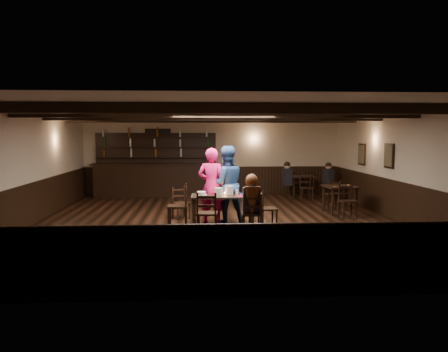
{
  "coord_description": "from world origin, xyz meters",
  "views": [
    {
      "loc": [
        -0.45,
        -10.55,
        2.16
      ],
      "look_at": [
        0.16,
        0.2,
        1.12
      ],
      "focal_mm": 35.0,
      "sensor_mm": 36.0,
      "label": 1
    }
  ],
  "objects": [
    {
      "name": "salt_shaker",
      "position": [
        0.41,
        -0.65,
        0.79
      ],
      "size": [
        0.03,
        0.03,
        0.08
      ],
      "primitive_type": "cylinder",
      "color": "silver",
      "rests_on": "dining_table"
    },
    {
      "name": "plate_stack_a",
      "position": [
        -0.02,
        -0.57,
        0.84
      ],
      "size": [
        0.19,
        0.19,
        0.18
      ],
      "primitive_type": "cylinder",
      "color": "white",
      "rests_on": "dining_table"
    },
    {
      "name": "menu_red",
      "position": [
        0.57,
        -0.71,
        0.75
      ],
      "size": [
        0.4,
        0.33,
        0.0
      ],
      "primitive_type": "cube",
      "rotation": [
        0.0,
        0.0,
        0.31
      ],
      "color": "maroon",
      "rests_on": "dining_table"
    },
    {
      "name": "chair_far_pushed",
      "position": [
        -0.96,
        0.57,
        0.47
      ],
      "size": [
        0.5,
        0.49,
        0.81
      ],
      "color": "black",
      "rests_on": "ground"
    },
    {
      "name": "bg_patron_left",
      "position": [
        2.45,
        3.69,
        0.86
      ],
      "size": [
        0.29,
        0.41,
        0.79
      ],
      "color": "black",
      "rests_on": "ground"
    },
    {
      "name": "tea_light",
      "position": [
        0.13,
        -0.47,
        0.78
      ],
      "size": [
        0.05,
        0.05,
        0.06
      ],
      "color": "#A5A8AD",
      "rests_on": "dining_table"
    },
    {
      "name": "woman_pink",
      "position": [
        -0.16,
        -0.12,
        0.92
      ],
      "size": [
        0.76,
        0.6,
        1.84
      ],
      "primitive_type": "imported",
      "rotation": [
        0.0,
        0.0,
        2.88
      ],
      "color": "#FF1E5E",
      "rests_on": "ground"
    },
    {
      "name": "menu_blue",
      "position": [
        0.58,
        -0.4,
        0.75
      ],
      "size": [
        0.36,
        0.29,
        0.0
      ],
      "primitive_type": "cube",
      "rotation": [
        0.0,
        0.0,
        -0.27
      ],
      "color": "#101A54",
      "rests_on": "dining_table"
    },
    {
      "name": "man_blue",
      "position": [
        0.2,
        0.01,
        0.94
      ],
      "size": [
        1.03,
        0.88,
        1.88
      ],
      "primitive_type": "imported",
      "rotation": [
        0.0,
        0.0,
        3.34
      ],
      "color": "navy",
      "rests_on": "ground"
    },
    {
      "name": "drink_glass",
      "position": [
        0.43,
        -0.45,
        0.81
      ],
      "size": [
        0.07,
        0.07,
        0.11
      ],
      "primitive_type": "cylinder",
      "color": "silver",
      "rests_on": "dining_table"
    },
    {
      "name": "chair_near_right",
      "position": [
        0.66,
        -1.44,
        0.53
      ],
      "size": [
        0.42,
        0.4,
        0.91
      ],
      "color": "black",
      "rests_on": "ground"
    },
    {
      "name": "chair_near_left",
      "position": [
        -0.3,
        -1.42,
        0.55
      ],
      "size": [
        0.47,
        0.46,
        0.94
      ],
      "color": "black",
      "rests_on": "ground"
    },
    {
      "name": "chair_end_left",
      "position": [
        -0.87,
        -0.59,
        0.59
      ],
      "size": [
        0.45,
        0.48,
        1.01
      ],
      "color": "black",
      "rests_on": "ground"
    },
    {
      "name": "pepper_shaker",
      "position": [
        0.47,
        -0.66,
        0.8
      ],
      "size": [
        0.04,
        0.04,
        0.09
      ],
      "primitive_type": "cylinder",
      "color": "#A5A8AD",
      "rests_on": "dining_table"
    },
    {
      "name": "dining_table",
      "position": [
        0.09,
        -0.56,
        0.66
      ],
      "size": [
        1.46,
        0.75,
        0.75
      ],
      "color": "black",
      "rests_on": "ground"
    },
    {
      "name": "ground",
      "position": [
        0.0,
        0.0,
        0.0
      ],
      "size": [
        10.0,
        10.0,
        0.0
      ],
      "primitive_type": "plane",
      "color": "black",
      "rests_on": "ground"
    },
    {
      "name": "room_shell",
      "position": [
        0.01,
        0.04,
        1.75
      ],
      "size": [
        9.02,
        10.02,
        2.71
      ],
      "color": "beige",
      "rests_on": "ground"
    },
    {
      "name": "cake",
      "position": [
        -0.41,
        -0.51,
        0.79
      ],
      "size": [
        0.26,
        0.26,
        0.08
      ],
      "color": "white",
      "rests_on": "dining_table"
    },
    {
      "name": "plate_stack_b",
      "position": [
        0.24,
        -0.51,
        0.86
      ],
      "size": [
        0.18,
        0.18,
        0.21
      ],
      "primitive_type": "cylinder",
      "color": "white",
      "rests_on": "dining_table"
    },
    {
      "name": "back_table_b",
      "position": [
        3.02,
        3.99,
        0.65
      ],
      "size": [
        0.81,
        0.81,
        0.75
      ],
      "color": "black",
      "rests_on": "ground"
    },
    {
      "name": "chair_end_right",
      "position": [
        1.05,
        -0.64,
        0.51
      ],
      "size": [
        0.43,
        0.45,
        0.87
      ],
      "color": "black",
      "rests_on": "ground"
    },
    {
      "name": "bar_counter",
      "position": [
        -1.96,
        4.72,
        0.73
      ],
      "size": [
        4.38,
        0.7,
        2.2
      ],
      "color": "black",
      "rests_on": "ground"
    },
    {
      "name": "seated_person",
      "position": [
        0.66,
        -1.38,
        0.86
      ],
      "size": [
        0.36,
        0.54,
        0.88
      ],
      "color": "black",
      "rests_on": "ground"
    },
    {
      "name": "back_table_a",
      "position": [
        3.38,
        1.08,
        0.65
      ],
      "size": [
        0.87,
        0.87,
        0.75
      ],
      "color": "black",
      "rests_on": "ground"
    },
    {
      "name": "bg_patron_right",
      "position": [
        3.87,
        3.79,
        0.84
      ],
      "size": [
        0.31,
        0.41,
        0.75
      ],
      "color": "black",
      "rests_on": "ground"
    }
  ]
}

